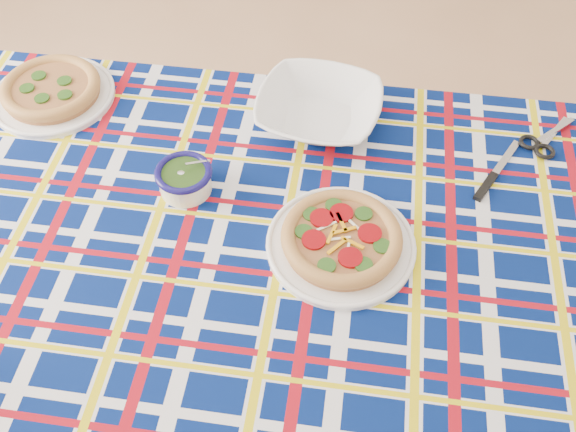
# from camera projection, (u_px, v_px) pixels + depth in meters

# --- Properties ---
(floor) EXTENTS (4.00, 4.00, 0.00)m
(floor) POSITION_uv_depth(u_px,v_px,m) (175.00, 271.00, 2.12)
(floor) COLOR tan
(floor) RESTS_ON ground
(dining_table) EXTENTS (1.62, 1.05, 0.74)m
(dining_table) POSITION_uv_depth(u_px,v_px,m) (252.00, 259.00, 1.34)
(dining_table) COLOR brown
(dining_table) RESTS_ON floor
(tablecloth) EXTENTS (1.65, 1.08, 0.10)m
(tablecloth) POSITION_uv_depth(u_px,v_px,m) (252.00, 252.00, 1.32)
(tablecloth) COLOR #041654
(tablecloth) RESTS_ON dining_table
(main_focaccia_plate) EXTENTS (0.32, 0.32, 0.06)m
(main_focaccia_plate) POSITION_uv_depth(u_px,v_px,m) (341.00, 238.00, 1.24)
(main_focaccia_plate) COLOR #9E6438
(main_focaccia_plate) RESTS_ON tablecloth
(pesto_bowl) EXTENTS (0.12, 0.12, 0.07)m
(pesto_bowl) POSITION_uv_depth(u_px,v_px,m) (184.00, 178.00, 1.33)
(pesto_bowl) COLOR #19330E
(pesto_bowl) RESTS_ON tablecloth
(serving_bowl) EXTENTS (0.33, 0.33, 0.07)m
(serving_bowl) POSITION_uv_depth(u_px,v_px,m) (319.00, 110.00, 1.46)
(serving_bowl) COLOR white
(serving_bowl) RESTS_ON tablecloth
(second_focaccia_plate) EXTENTS (0.31, 0.31, 0.05)m
(second_focaccia_plate) POSITION_uv_depth(u_px,v_px,m) (51.00, 89.00, 1.52)
(second_focaccia_plate) COLOR #9E6438
(second_focaccia_plate) RESTS_ON tablecloth
(table_knife) EXTENTS (0.13, 0.21, 0.01)m
(table_knife) POSITION_uv_depth(u_px,v_px,m) (505.00, 159.00, 1.40)
(table_knife) COLOR silver
(table_knife) RESTS_ON tablecloth
(kitchen_scissors) EXTENTS (0.19, 0.20, 0.02)m
(kitchen_scissors) POSITION_uv_depth(u_px,v_px,m) (555.00, 131.00, 1.46)
(kitchen_scissors) COLOR silver
(kitchen_scissors) RESTS_ON tablecloth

